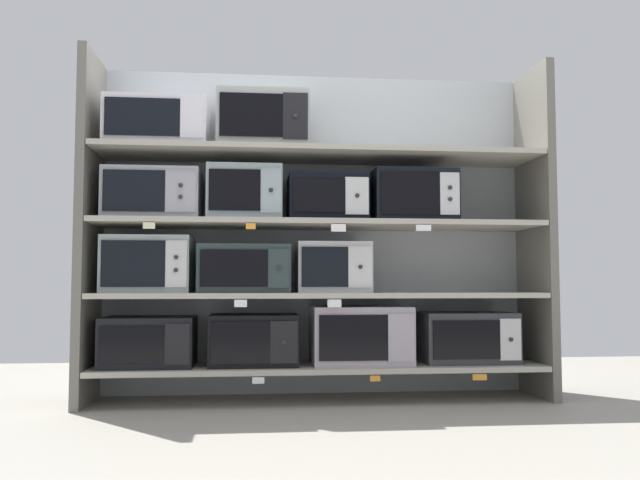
# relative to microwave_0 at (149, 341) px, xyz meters

# --- Properties ---
(ground) EXTENTS (6.58, 6.00, 0.02)m
(ground) POSITION_rel_microwave_0_xyz_m (0.97, -1.00, -0.36)
(ground) COLOR gray
(back_panel) EXTENTS (2.78, 0.04, 1.98)m
(back_panel) POSITION_rel_microwave_0_xyz_m (0.97, 0.27, 0.65)
(back_panel) COLOR #9EA3A8
(back_panel) RESTS_ON ground
(upright_left) EXTENTS (0.05, 0.50, 1.98)m
(upright_left) POSITION_rel_microwave_0_xyz_m (-0.34, 0.00, 0.65)
(upright_left) COLOR #68645B
(upright_left) RESTS_ON ground
(upright_right) EXTENTS (0.05, 0.50, 1.98)m
(upright_right) POSITION_rel_microwave_0_xyz_m (2.29, 0.00, 0.65)
(upright_right) COLOR #68645B
(upright_right) RESTS_ON ground
(shelf_0) EXTENTS (2.58, 0.50, 0.03)m
(shelf_0) POSITION_rel_microwave_0_xyz_m (0.97, 0.00, -0.15)
(shelf_0) COLOR #ADA899
(shelf_0) RESTS_ON ground
(microwave_0) EXTENTS (0.51, 0.39, 0.28)m
(microwave_0) POSITION_rel_microwave_0_xyz_m (0.00, 0.00, 0.00)
(microwave_0) COLOR black
(microwave_0) RESTS_ON shelf_0
(microwave_1) EXTENTS (0.50, 0.38, 0.29)m
(microwave_1) POSITION_rel_microwave_0_xyz_m (0.59, -0.00, 0.01)
(microwave_1) COLOR black
(microwave_1) RESTS_ON shelf_0
(microwave_2) EXTENTS (0.57, 0.41, 0.33)m
(microwave_2) POSITION_rel_microwave_0_xyz_m (1.21, -0.00, 0.03)
(microwave_2) COLOR #A49BA7
(microwave_2) RESTS_ON shelf_0
(microwave_3) EXTENTS (0.55, 0.35, 0.30)m
(microwave_3) POSITION_rel_microwave_0_xyz_m (1.85, -0.00, 0.01)
(microwave_3) COLOR #313237
(microwave_3) RESTS_ON shelf_0
(price_tag_0) EXTENTS (0.06, 0.00, 0.03)m
(price_tag_0) POSITION_rel_microwave_0_xyz_m (0.62, -0.25, -0.19)
(price_tag_0) COLOR white
(price_tag_1) EXTENTS (0.06, 0.00, 0.03)m
(price_tag_1) POSITION_rel_microwave_0_xyz_m (1.25, -0.25, -0.19)
(price_tag_1) COLOR orange
(price_tag_2) EXTENTS (0.08, 0.00, 0.03)m
(price_tag_2) POSITION_rel_microwave_0_xyz_m (1.84, -0.25, -0.19)
(price_tag_2) COLOR orange
(shelf_1) EXTENTS (2.58, 0.50, 0.03)m
(shelf_1) POSITION_rel_microwave_0_xyz_m (0.97, 0.00, 0.26)
(shelf_1) COLOR #ADA899
(microwave_4) EXTENTS (0.49, 0.37, 0.32)m
(microwave_4) POSITION_rel_microwave_0_xyz_m (-0.01, -0.00, 0.44)
(microwave_4) COLOR #9AA5A3
(microwave_4) RESTS_ON shelf_1
(microwave_5) EXTENTS (0.52, 0.43, 0.27)m
(microwave_5) POSITION_rel_microwave_0_xyz_m (0.53, -0.00, 0.41)
(microwave_5) COLOR #283434
(microwave_5) RESTS_ON shelf_1
(microwave_6) EXTENTS (0.42, 0.34, 0.29)m
(microwave_6) POSITION_rel_microwave_0_xyz_m (1.05, -0.00, 0.42)
(microwave_6) COLOR #BEBBBE
(microwave_6) RESTS_ON shelf_1
(price_tag_3) EXTENTS (0.07, 0.00, 0.04)m
(price_tag_3) POSITION_rel_microwave_0_xyz_m (0.52, -0.25, 0.22)
(price_tag_3) COLOR white
(price_tag_4) EXTENTS (0.08, 0.00, 0.04)m
(price_tag_4) POSITION_rel_microwave_0_xyz_m (1.03, -0.25, 0.22)
(price_tag_4) COLOR white
(shelf_2) EXTENTS (2.58, 0.50, 0.03)m
(shelf_2) POSITION_rel_microwave_0_xyz_m (0.97, 0.00, 0.68)
(shelf_2) COLOR #ADA899
(microwave_7) EXTENTS (0.53, 0.38, 0.29)m
(microwave_7) POSITION_rel_microwave_0_xyz_m (0.01, -0.00, 0.83)
(microwave_7) COLOR #9E9EA8
(microwave_7) RESTS_ON shelf_2
(microwave_8) EXTENTS (0.43, 0.37, 0.31)m
(microwave_8) POSITION_rel_microwave_0_xyz_m (0.53, -0.00, 0.85)
(microwave_8) COLOR #96A6AC
(microwave_8) RESTS_ON shelf_2
(microwave_9) EXTENTS (0.46, 0.37, 0.27)m
(microwave_9) POSITION_rel_microwave_0_xyz_m (1.01, -0.00, 0.82)
(microwave_9) COLOR black
(microwave_9) RESTS_ON shelf_2
(microwave_10) EXTENTS (0.49, 0.38, 0.30)m
(microwave_10) POSITION_rel_microwave_0_xyz_m (1.53, -0.00, 0.84)
(microwave_10) COLOR black
(microwave_10) RESTS_ON shelf_2
(price_tag_5) EXTENTS (0.06, 0.00, 0.03)m
(price_tag_5) POSITION_rel_microwave_0_xyz_m (0.03, -0.25, 0.64)
(price_tag_5) COLOR beige
(price_tag_6) EXTENTS (0.05, 0.00, 0.03)m
(price_tag_6) POSITION_rel_microwave_0_xyz_m (0.57, -0.25, 0.64)
(price_tag_6) COLOR orange
(price_tag_7) EXTENTS (0.08, 0.00, 0.04)m
(price_tag_7) POSITION_rel_microwave_0_xyz_m (1.05, -0.25, 0.63)
(price_tag_7) COLOR white
(price_tag_8) EXTENTS (0.09, 0.00, 0.03)m
(price_tag_8) POSITION_rel_microwave_0_xyz_m (1.53, -0.25, 0.64)
(price_tag_8) COLOR white
(shelf_3) EXTENTS (2.58, 0.50, 0.03)m
(shelf_3) POSITION_rel_microwave_0_xyz_m (0.97, 0.00, 1.09)
(shelf_3) COLOR #ADA899
(microwave_11) EXTENTS (0.57, 0.39, 0.28)m
(microwave_11) POSITION_rel_microwave_0_xyz_m (0.03, -0.00, 1.24)
(microwave_11) COLOR silver
(microwave_11) RESTS_ON shelf_3
(microwave_12) EXTENTS (0.53, 0.39, 0.33)m
(microwave_12) POSITION_rel_microwave_0_xyz_m (0.63, -0.00, 1.27)
(microwave_12) COLOR #A3A8A0
(microwave_12) RESTS_ON shelf_3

